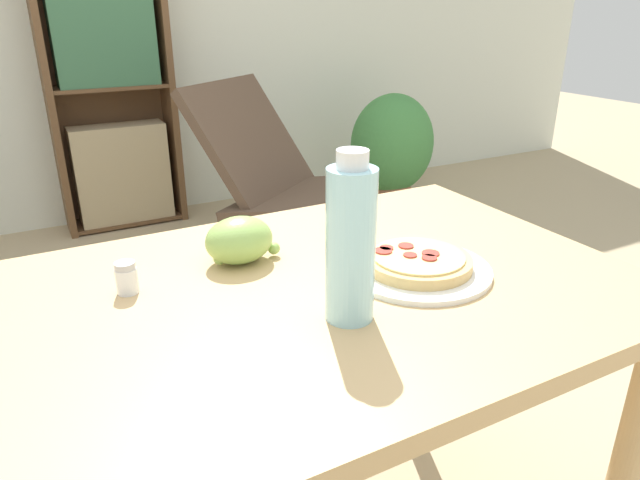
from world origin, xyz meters
name	(u,v)px	position (x,y,z in m)	size (l,w,h in m)	color
dining_table	(317,346)	(0.13, -0.14, 0.65)	(1.11, 0.75, 0.78)	tan
pizza_on_plate	(417,264)	(0.32, -0.18, 0.79)	(0.26, 0.26, 0.04)	white
grape_bunch	(239,240)	(0.05, 0.01, 0.82)	(0.14, 0.11, 0.09)	#93BC5B
drink_bottle	(351,243)	(0.13, -0.26, 0.90)	(0.07, 0.07, 0.26)	#A3DBEA
salt_shaker	(127,278)	(-0.16, -0.01, 0.80)	(0.04, 0.04, 0.06)	white
lounge_chair_far	(280,207)	(0.82, 1.55, 0.29)	(0.90, 0.98, 0.88)	slate
bookshelf	(112,99)	(0.22, 2.47, 0.73)	(0.67, 0.26, 1.59)	brown
potted_plant_floor	(392,148)	(1.79, 1.98, 0.38)	(0.54, 0.46, 0.72)	#8E5B42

